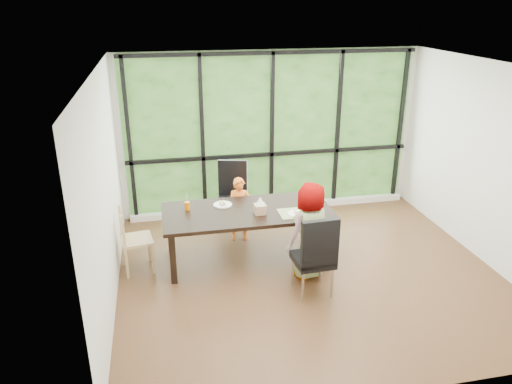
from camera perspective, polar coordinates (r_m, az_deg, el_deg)
ground at (r=6.72m, az=6.11°, el=-9.29°), size 5.00×5.00×0.00m
back_wall at (r=8.21m, az=1.77°, el=6.89°), size 5.00×0.00×5.00m
foliage_backdrop at (r=8.19m, az=1.80°, el=6.85°), size 4.80×0.02×2.65m
window_mullions at (r=8.15m, az=1.86°, el=6.78°), size 4.80×0.06×2.65m
window_sill at (r=8.54m, az=1.82°, el=-1.74°), size 4.80×0.12×0.10m
dining_table at (r=6.84m, az=-0.99°, el=-5.02°), size 2.37×1.21×0.75m
chair_window_leather at (r=7.69m, az=-2.83°, el=-0.55°), size 0.56×0.56×1.08m
chair_interior_leather at (r=6.05m, az=6.67°, el=-7.17°), size 0.48×0.48×1.08m
chair_end_beech at (r=6.73m, az=-13.73°, el=-5.44°), size 0.45×0.47×0.90m
child_toddler at (r=7.34m, az=-1.91°, el=-2.04°), size 0.39×0.29×0.99m
child_older at (r=6.36m, az=6.03°, el=-4.53°), size 0.75×0.64×1.30m
placemat at (r=6.61m, az=4.81°, el=-2.44°), size 0.48×0.36×0.01m
plate_far at (r=6.85m, az=-3.91°, el=-1.48°), size 0.26×0.26×0.02m
plate_near at (r=6.58m, az=4.70°, el=-2.52°), size 0.23×0.23×0.01m
orange_cup at (r=6.73m, az=-8.01°, el=-1.61°), size 0.07×0.07×0.11m
green_cup at (r=6.64m, az=7.44°, el=-1.97°), size 0.07×0.07×0.11m
tissue_box at (r=6.55m, az=0.48°, el=-2.00°), size 0.15×0.15×0.13m
crepe_rolls_far at (r=6.84m, az=-3.91°, el=-1.28°), size 0.10×0.12×0.04m
crepe_rolls_near at (r=6.57m, az=4.71°, el=-2.32°), size 0.05×0.12×0.04m
straw_white at (r=6.70m, az=-8.05°, el=-0.85°), size 0.01×0.04×0.20m
straw_pink at (r=6.60m, az=7.48°, el=-1.22°), size 0.01×0.04×0.20m
tissue at (r=6.50m, az=0.49°, el=-1.03°), size 0.12×0.12×0.11m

